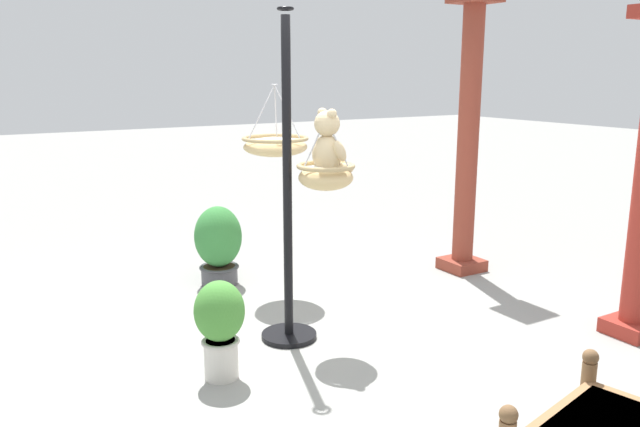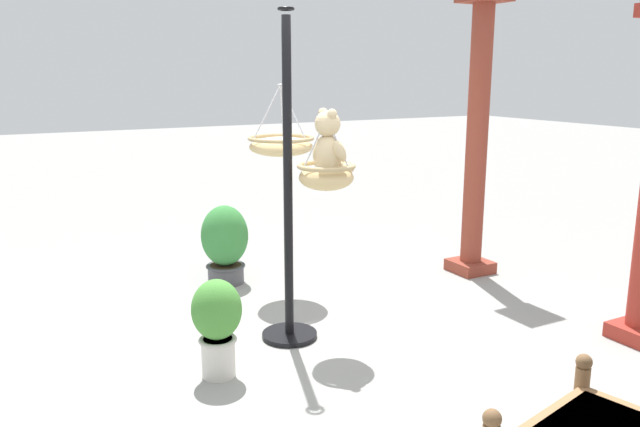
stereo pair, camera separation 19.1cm
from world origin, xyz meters
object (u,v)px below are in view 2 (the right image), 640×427
greenhouse_pillar_right (477,143)px  hanging_basket_with_teddy (326,175)px  display_pole_central (289,241)px  hanging_basket_left_high (281,145)px  potted_plant_tall_leafy (217,321)px  potted_plant_fern_front (225,243)px  teddy_bear (329,146)px

greenhouse_pillar_right → hanging_basket_with_teddy: bearing=-70.3°
hanging_basket_with_teddy → display_pole_central: bearing=-121.0°
hanging_basket_left_high → display_pole_central: bearing=-22.6°
potted_plant_tall_leafy → potted_plant_fern_front: bearing=158.4°
potted_plant_fern_front → potted_plant_tall_leafy: 2.02m
potted_plant_tall_leafy → teddy_bear: bearing=101.7°
hanging_basket_with_teddy → hanging_basket_left_high: hanging_basket_left_high is taller
hanging_basket_with_teddy → potted_plant_fern_front: (-1.68, -0.22, -0.90)m
display_pole_central → greenhouse_pillar_right: greenhouse_pillar_right is taller
display_pole_central → hanging_basket_with_teddy: bearing=59.0°
potted_plant_fern_front → teddy_bear: bearing=8.4°
teddy_bear → hanging_basket_left_high: bearing=171.6°
display_pole_central → teddy_bear: display_pole_central is taller
teddy_bear → potted_plant_tall_leafy: teddy_bear is taller
display_pole_central → hanging_basket_left_high: (-1.10, 0.46, 0.61)m
display_pole_central → hanging_basket_with_teddy: (0.15, 0.25, 0.52)m
hanging_basket_left_high → potted_plant_fern_front: bearing=-134.3°
potted_plant_tall_leafy → hanging_basket_left_high: bearing=141.0°
display_pole_central → potted_plant_fern_front: 1.57m
hanging_basket_with_teddy → teddy_bear: size_ratio=1.10×
hanging_basket_with_teddy → potted_plant_fern_front: hanging_basket_with_teddy is taller
teddy_bear → potted_plant_fern_front: (-1.68, -0.25, -1.11)m
teddy_bear → hanging_basket_left_high: size_ratio=0.75×
potted_plant_fern_front → potted_plant_tall_leafy: potted_plant_fern_front is taller
greenhouse_pillar_right → potted_plant_fern_front: 2.75m
display_pole_central → greenhouse_pillar_right: 2.59m
display_pole_central → hanging_basket_with_teddy: display_pole_central is taller
hanging_basket_with_teddy → potted_plant_fern_front: size_ratio=0.69×
display_pole_central → potted_plant_fern_front: display_pole_central is taller
hanging_basket_left_high → teddy_bear: bearing=-8.4°
teddy_bear → greenhouse_pillar_right: greenhouse_pillar_right is taller
display_pole_central → potted_plant_tall_leafy: display_pole_central is taller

